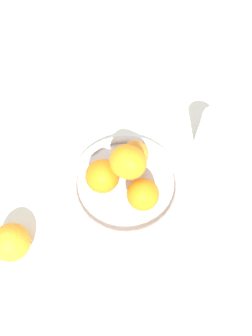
% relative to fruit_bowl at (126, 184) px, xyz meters
% --- Properties ---
extents(ground_plane, '(4.00, 4.00, 0.00)m').
position_rel_fruit_bowl_xyz_m(ground_plane, '(0.00, 0.00, -0.02)').
color(ground_plane, silver).
extents(fruit_bowl, '(0.27, 0.27, 0.03)m').
position_rel_fruit_bowl_xyz_m(fruit_bowl, '(0.00, 0.00, 0.00)').
color(fruit_bowl, silver).
rests_on(fruit_bowl, ground_plane).
extents(orange_pile, '(0.18, 0.16, 0.13)m').
position_rel_fruit_bowl_xyz_m(orange_pile, '(-0.00, 0.00, 0.08)').
color(orange_pile, orange).
rests_on(orange_pile, fruit_bowl).
extents(stray_orange, '(0.08, 0.08, 0.08)m').
position_rel_fruit_bowl_xyz_m(stray_orange, '(0.18, 0.23, 0.03)').
color(stray_orange, orange).
rests_on(stray_orange, ground_plane).
extents(drinking_glass, '(0.07, 0.07, 0.11)m').
position_rel_fruit_bowl_xyz_m(drinking_glass, '(-0.15, -0.20, 0.04)').
color(drinking_glass, silver).
rests_on(drinking_glass, ground_plane).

